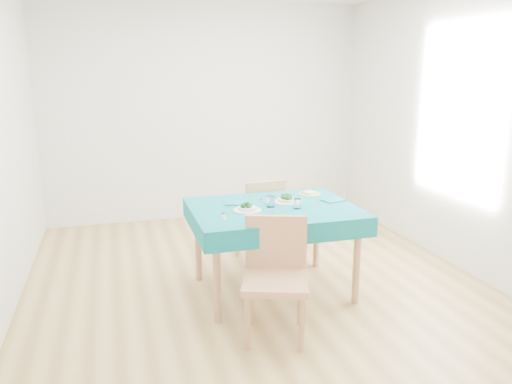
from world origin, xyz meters
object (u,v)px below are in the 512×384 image
object	(u,v)px
bowl_far	(287,199)
bowl_near	(247,207)
chair_far	(258,212)
side_plate	(309,194)
table	(273,250)
chair_near	(275,264)

from	to	relation	value
bowl_far	bowl_near	bearing A→B (deg)	-157.26
chair_far	bowl_far	distance (m)	0.71
chair_far	bowl_far	size ratio (longest dim) A/B	4.36
chair_far	side_plate	world-z (taller)	chair_far
table	side_plate	world-z (taller)	side_plate
chair_near	side_plate	size ratio (longest dim) A/B	5.45
table	chair_near	world-z (taller)	chair_near
chair_near	bowl_far	size ratio (longest dim) A/B	4.85
chair_far	side_plate	bearing A→B (deg)	123.85
table	bowl_near	distance (m)	0.48
bowl_near	table	bearing A→B (deg)	13.94
chair_far	bowl_far	world-z (taller)	chair_far
bowl_far	side_plate	distance (m)	0.37
table	chair_near	bearing A→B (deg)	-107.17
bowl_near	bowl_far	bearing A→B (deg)	22.74
bowl_near	side_plate	bearing A→B (deg)	28.54
chair_near	table	bearing A→B (deg)	92.37
table	chair_far	distance (m)	0.76
chair_near	bowl_near	size ratio (longest dim) A/B	4.92
chair_near	bowl_near	bearing A→B (deg)	111.01
chair_far	bowl_far	bearing A→B (deg)	89.17
chair_near	chair_far	distance (m)	1.52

